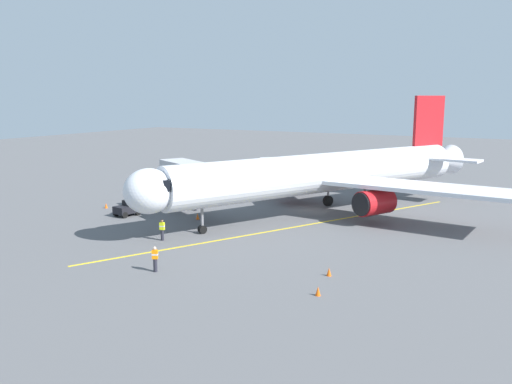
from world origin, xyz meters
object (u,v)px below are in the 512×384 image
at_px(jet_bridge, 197,179).
at_px(safety_cone_nose_left, 198,216).
at_px(safety_cone_wing_starboard, 106,206).
at_px(tug_near_nose, 127,209).
at_px(airplane, 326,173).
at_px(safety_cone_nose_right, 329,272).
at_px(ground_crew_marshaller, 155,259).
at_px(ground_crew_loader, 162,230).
at_px(safety_cone_wing_port, 318,291).
at_px(ground_crew_wing_walker, 195,202).

height_order(jet_bridge, safety_cone_nose_left, jet_bridge).
bearing_deg(safety_cone_wing_starboard, jet_bridge, -175.15).
bearing_deg(tug_near_nose, airplane, -148.10).
xyz_separation_m(tug_near_nose, safety_cone_wing_starboard, (4.38, -1.60, -0.43)).
bearing_deg(airplane, jet_bridge, 37.99).
relative_size(jet_bridge, safety_cone_nose_right, 20.03).
bearing_deg(safety_cone_nose_left, ground_crew_marshaller, 114.69).
bearing_deg(tug_near_nose, jet_bridge, -158.93).
bearing_deg(jet_bridge, airplane, -142.01).
bearing_deg(tug_near_nose, ground_crew_marshaller, 138.16).
height_order(jet_bridge, safety_cone_wing_starboard, jet_bridge).
height_order(jet_bridge, safety_cone_nose_right, jet_bridge).
xyz_separation_m(jet_bridge, ground_crew_marshaller, (-6.67, 14.38, -2.88)).
bearing_deg(ground_crew_loader, safety_cone_nose_left, -76.15).
xyz_separation_m(ground_crew_marshaller, safety_cone_wing_port, (-11.05, -1.20, -0.61)).
xyz_separation_m(airplane, safety_cone_wing_starboard, (20.80, 8.62, -3.73)).
distance_m(ground_crew_loader, safety_cone_wing_starboard, 14.90).
distance_m(jet_bridge, safety_cone_nose_right, 19.86).
bearing_deg(tug_near_nose, safety_cone_wing_starboard, -20.08).
distance_m(safety_cone_nose_left, safety_cone_wing_starboard, 11.24).
height_order(ground_crew_loader, safety_cone_wing_starboard, ground_crew_loader).
xyz_separation_m(jet_bridge, tug_near_nose, (6.57, 2.53, -3.06)).
relative_size(jet_bridge, ground_crew_wing_walker, 6.44).
height_order(ground_crew_loader, tug_near_nose, ground_crew_loader).
bearing_deg(jet_bridge, ground_crew_loader, 104.92).
xyz_separation_m(jet_bridge, ground_crew_loader, (-2.14, 8.02, -2.88)).
bearing_deg(safety_cone_nose_left, safety_cone_nose_right, 151.37).
height_order(ground_crew_wing_walker, safety_cone_nose_left, ground_crew_wing_walker).
bearing_deg(safety_cone_nose_left, tug_near_nose, 16.58).
distance_m(tug_near_nose, safety_cone_nose_left, 7.16).
bearing_deg(airplane, safety_cone_nose_right, 112.49).
bearing_deg(airplane, safety_cone_nose_left, 40.53).
bearing_deg(jet_bridge, ground_crew_marshaller, 114.87).
xyz_separation_m(ground_crew_loader, safety_cone_wing_starboard, (13.09, -7.09, -0.61)).
xyz_separation_m(airplane, ground_crew_marshaller, (3.18, 22.07, -3.12)).
bearing_deg(safety_cone_nose_right, jet_bridge, -29.50).
bearing_deg(safety_cone_nose_right, tug_near_nose, -16.74).
bearing_deg(safety_cone_nose_left, safety_cone_wing_starboard, 2.24).
height_order(ground_crew_wing_walker, ground_crew_loader, same).
height_order(ground_crew_marshaller, ground_crew_loader, same).
height_order(airplane, ground_crew_marshaller, airplane).
bearing_deg(ground_crew_loader, safety_cone_wing_starboard, -28.44).
bearing_deg(tug_near_nose, safety_cone_wing_port, 156.32).
height_order(airplane, tug_near_nose, airplane).
bearing_deg(ground_crew_marshaller, safety_cone_wing_starboard, -37.37).
xyz_separation_m(ground_crew_marshaller, ground_crew_loader, (4.53, -6.37, 0.00)).
distance_m(ground_crew_loader, safety_cone_wing_port, 16.43).
xyz_separation_m(safety_cone_nose_left, safety_cone_wing_starboard, (11.23, 0.44, 0.00)).
distance_m(ground_crew_wing_walker, safety_cone_nose_right, 22.78).
height_order(tug_near_nose, safety_cone_nose_left, tug_near_nose).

